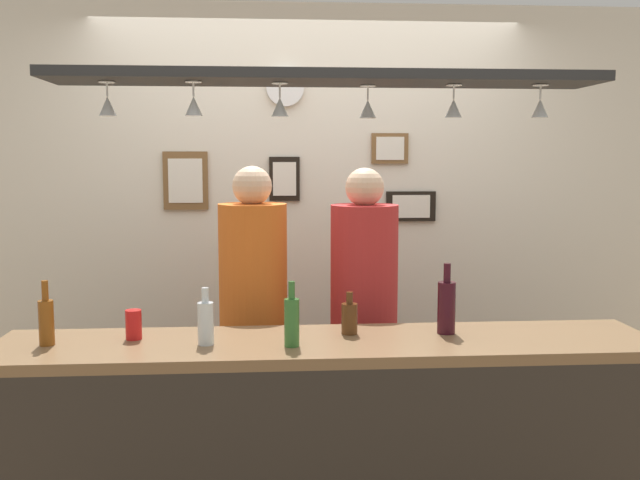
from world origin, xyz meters
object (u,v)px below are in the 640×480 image
(bottle_beer_green_import, at_px, (292,321))
(bottle_beer_brown_stubby, at_px, (349,318))
(bottle_soda_clear, at_px, (206,322))
(drink_can, at_px, (134,325))
(bottle_wine_dark_red, at_px, (446,306))
(bottle_beer_amber_tall, at_px, (46,320))
(picture_frame_caricature, at_px, (186,181))
(person_left_orange_shirt, at_px, (253,298))
(picture_frame_lower_pair, at_px, (411,206))
(person_right_red_shirt, at_px, (364,298))
(wall_clock, at_px, (285,87))
(picture_frame_upper_small, at_px, (390,148))
(picture_frame_crest, at_px, (284,179))

(bottle_beer_green_import, bearing_deg, bottle_beer_brown_stubby, 35.90)
(bottle_soda_clear, relative_size, drink_can, 1.89)
(bottle_wine_dark_red, relative_size, bottle_beer_green_import, 1.15)
(bottle_beer_amber_tall, distance_m, bottle_soda_clear, 0.63)
(picture_frame_caricature, bearing_deg, bottle_beer_brown_stubby, -58.13)
(person_left_orange_shirt, distance_m, picture_frame_lower_pair, 1.25)
(person_right_red_shirt, bearing_deg, bottle_beer_green_import, -116.80)
(bottle_beer_green_import, relative_size, wall_clock, 1.18)
(person_left_orange_shirt, height_order, picture_frame_upper_small, picture_frame_upper_small)
(person_right_red_shirt, height_order, bottle_wine_dark_red, person_right_red_shirt)
(drink_can, distance_m, picture_frame_crest, 1.59)
(bottle_beer_green_import, distance_m, picture_frame_caricature, 1.67)
(bottle_soda_clear, height_order, drink_can, bottle_soda_clear)
(person_left_orange_shirt, relative_size, bottle_soda_clear, 7.22)
(drink_can, xyz_separation_m, wall_clock, (0.66, 1.33, 1.09))
(bottle_beer_amber_tall, bearing_deg, bottle_beer_green_import, -5.38)
(picture_frame_upper_small, bearing_deg, bottle_beer_amber_tall, -138.99)
(person_left_orange_shirt, relative_size, bottle_beer_brown_stubby, 9.23)
(picture_frame_crest, xyz_separation_m, picture_frame_lower_pair, (0.76, 0.00, -0.17))
(bottle_beer_green_import, bearing_deg, wall_clock, 89.22)
(bottle_wine_dark_red, height_order, drink_can, bottle_wine_dark_red)
(bottle_beer_brown_stubby, distance_m, picture_frame_lower_pair, 1.46)
(bottle_beer_brown_stubby, bearing_deg, person_right_red_shirt, 76.50)
(person_left_orange_shirt, xyz_separation_m, picture_frame_crest, (0.18, 0.71, 0.58))
(bottle_beer_amber_tall, distance_m, bottle_beer_green_import, 0.97)
(bottle_beer_brown_stubby, xyz_separation_m, bottle_beer_green_import, (-0.25, -0.18, 0.03))
(bottle_beer_amber_tall, height_order, picture_frame_crest, picture_frame_crest)
(picture_frame_upper_small, bearing_deg, bottle_beer_green_import, -113.28)
(person_right_red_shirt, bearing_deg, drink_can, -149.15)
(picture_frame_upper_small, bearing_deg, picture_frame_lower_pair, 0.00)
(picture_frame_caricature, relative_size, picture_frame_upper_small, 1.55)
(bottle_soda_clear, bearing_deg, picture_frame_upper_small, 55.70)
(bottle_beer_amber_tall, bearing_deg, picture_frame_upper_small, 41.01)
(bottle_beer_green_import, height_order, picture_frame_caricature, picture_frame_caricature)
(bottle_beer_green_import, bearing_deg, bottle_wine_dark_red, 13.79)
(person_right_red_shirt, bearing_deg, person_left_orange_shirt, 180.00)
(bottle_wine_dark_red, relative_size, bottle_beer_amber_tall, 1.15)
(bottle_beer_amber_tall, height_order, picture_frame_caricature, picture_frame_caricature)
(bottle_soda_clear, bearing_deg, bottle_wine_dark_red, 6.26)
(bottle_soda_clear, relative_size, bottle_beer_green_import, 0.88)
(bottle_beer_amber_tall, xyz_separation_m, bottle_soda_clear, (0.63, -0.04, -0.01))
(bottle_beer_brown_stubby, bearing_deg, drink_can, -178.66)
(person_right_red_shirt, xyz_separation_m, bottle_soda_clear, (-0.73, -0.73, 0.06))
(person_left_orange_shirt, xyz_separation_m, bottle_wine_dark_red, (0.82, -0.62, 0.08))
(bottle_beer_brown_stubby, xyz_separation_m, bottle_beer_amber_tall, (-1.22, -0.09, 0.03))
(bottle_beer_brown_stubby, xyz_separation_m, drink_can, (-0.89, -0.02, -0.01))
(bottle_beer_brown_stubby, relative_size, drink_can, 1.48)
(picture_frame_caricature, distance_m, wall_clock, 0.80)
(wall_clock, bearing_deg, bottle_beer_amber_tall, -125.35)
(picture_frame_crest, bearing_deg, bottle_beer_brown_stubby, -79.79)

